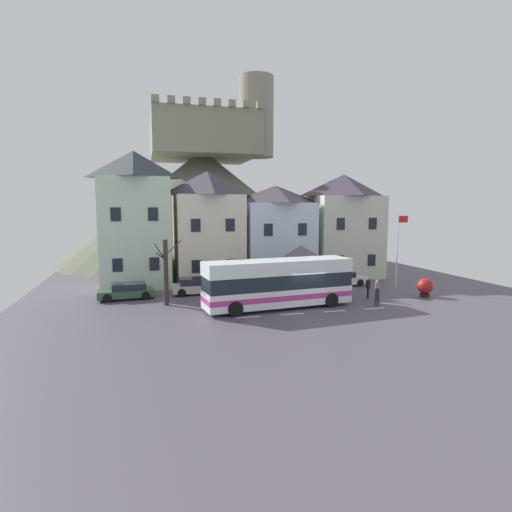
# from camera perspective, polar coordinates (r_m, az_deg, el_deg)

# --- Properties ---
(ground_plane) EXTENTS (40.00, 60.00, 0.07)m
(ground_plane) POSITION_cam_1_polar(r_m,az_deg,el_deg) (29.46, 6.84, -7.09)
(ground_plane) COLOR #504855
(townhouse_00) EXTENTS (5.82, 5.92, 11.81)m
(townhouse_00) POSITION_cam_1_polar(r_m,az_deg,el_deg) (38.48, -16.07, 4.83)
(townhouse_00) COLOR beige
(townhouse_00) RESTS_ON ground_plane
(townhouse_01) EXTENTS (5.93, 6.03, 10.22)m
(townhouse_01) POSITION_cam_1_polar(r_m,az_deg,el_deg) (38.99, -6.55, 3.89)
(townhouse_01) COLOR beige
(townhouse_01) RESTS_ON ground_plane
(townhouse_02) EXTENTS (6.45, 6.01, 9.00)m
(townhouse_02) POSITION_cam_1_polar(r_m,az_deg,el_deg) (40.50, 2.65, 3.16)
(townhouse_02) COLOR silver
(townhouse_02) RESTS_ON ground_plane
(townhouse_03) EXTENTS (6.63, 5.78, 10.18)m
(townhouse_03) POSITION_cam_1_polar(r_m,az_deg,el_deg) (43.03, 11.70, 4.02)
(townhouse_03) COLOR beige
(townhouse_03) RESTS_ON ground_plane
(hilltop_castle) EXTENTS (36.62, 36.62, 23.20)m
(hilltop_castle) POSITION_cam_1_polar(r_m,az_deg,el_deg) (56.43, -7.15, 7.34)
(hilltop_castle) COLOR #5B604C
(hilltop_castle) RESTS_ON ground_plane
(transit_bus) EXTENTS (10.63, 3.57, 3.36)m
(transit_bus) POSITION_cam_1_polar(r_m,az_deg,el_deg) (29.00, 3.07, -3.79)
(transit_bus) COLOR white
(transit_bus) RESTS_ON ground_plane
(bus_shelter) EXTENTS (3.60, 3.60, 3.96)m
(bus_shelter) POSITION_cam_1_polar(r_m,az_deg,el_deg) (33.55, 6.13, 0.13)
(bus_shelter) COLOR #473D33
(bus_shelter) RESTS_ON ground_plane
(parked_car_00) EXTENTS (4.03, 2.05, 1.36)m
(parked_car_00) POSITION_cam_1_polar(r_m,az_deg,el_deg) (36.23, 4.84, -3.37)
(parked_car_00) COLOR black
(parked_car_00) RESTS_ON ground_plane
(parked_car_01) EXTENTS (4.03, 1.95, 1.32)m
(parked_car_01) POSITION_cam_1_polar(r_m,az_deg,el_deg) (34.12, -8.06, -4.06)
(parked_car_01) COLOR silver
(parked_car_01) RESTS_ON ground_plane
(parked_car_02) EXTENTS (4.80, 2.41, 1.25)m
(parked_car_02) POSITION_cam_1_polar(r_m,az_deg,el_deg) (38.00, 11.26, -3.07)
(parked_car_02) COLOR silver
(parked_car_02) RESTS_ON ground_plane
(parked_car_03) EXTENTS (4.28, 2.18, 1.20)m
(parked_car_03) POSITION_cam_1_polar(r_m,az_deg,el_deg) (33.47, -17.15, -4.58)
(parked_car_03) COLOR #2D543B
(parked_car_03) RESTS_ON ground_plane
(pedestrian_00) EXTENTS (0.29, 0.31, 1.56)m
(pedestrian_00) POSITION_cam_1_polar(r_m,az_deg,el_deg) (32.55, 16.09, -4.43)
(pedestrian_00) COLOR #2D2D38
(pedestrian_00) RESTS_ON ground_plane
(pedestrian_01) EXTENTS (0.30, 0.30, 1.47)m
(pedestrian_01) POSITION_cam_1_polar(r_m,az_deg,el_deg) (30.87, 16.15, -5.00)
(pedestrian_01) COLOR #38332D
(pedestrian_01) RESTS_ON ground_plane
(pedestrian_02) EXTENTS (0.29, 0.30, 1.59)m
(pedestrian_02) POSITION_cam_1_polar(r_m,az_deg,el_deg) (33.29, 12.06, -3.92)
(pedestrian_02) COLOR #2D2D38
(pedestrian_02) RESTS_ON ground_plane
(pedestrian_03) EXTENTS (0.35, 0.35, 1.61)m
(pedestrian_03) POSITION_cam_1_polar(r_m,az_deg,el_deg) (33.34, 14.98, -3.91)
(pedestrian_03) COLOR black
(pedestrian_03) RESTS_ON ground_plane
(public_bench) EXTENTS (1.75, 0.48, 0.87)m
(public_bench) POSITION_cam_1_polar(r_m,az_deg,el_deg) (34.86, 2.36, -4.06)
(public_bench) COLOR #473828
(public_bench) RESTS_ON ground_plane
(flagpole) EXTENTS (0.95, 0.10, 6.31)m
(flagpole) POSITION_cam_1_polar(r_m,az_deg,el_deg) (37.04, 18.75, 1.26)
(flagpole) COLOR silver
(flagpole) RESTS_ON ground_plane
(harbour_buoy) EXTENTS (1.20, 1.20, 1.45)m
(harbour_buoy) POSITION_cam_1_polar(r_m,az_deg,el_deg) (35.24, 21.99, -3.89)
(harbour_buoy) COLOR black
(harbour_buoy) RESTS_ON ground_plane
(bare_tree_00) EXTENTS (1.94, 2.15, 4.69)m
(bare_tree_00) POSITION_cam_1_polar(r_m,az_deg,el_deg) (30.34, -12.16, -2.03)
(bare_tree_00) COLOR #382D28
(bare_tree_00) RESTS_ON ground_plane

